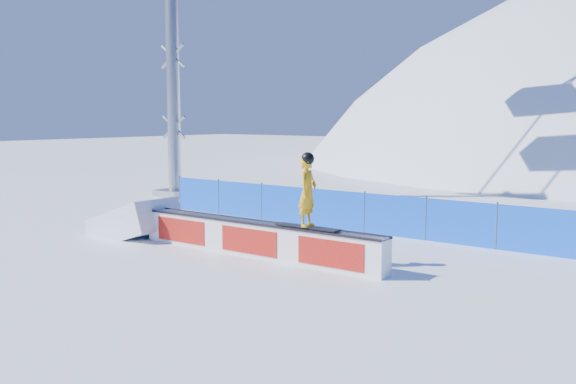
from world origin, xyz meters
The scene contains 5 objects.
ground centered at (0.00, 0.00, 0.00)m, with size 160.00×160.00×0.00m, color white.
safety_fence centered at (0.00, 4.50, 0.60)m, with size 22.05×0.05×1.30m.
rail_box centered at (-3.47, 0.03, 0.44)m, with size 7.38×0.58×0.89m.
snow_ramp centered at (-8.08, -0.01, 0.00)m, with size 2.41×1.60×0.90m, color white, non-canonical shape.
snowboarder centered at (-1.86, 0.04, 1.75)m, with size 1.69×0.66×1.76m.
Camera 1 is at (6.77, -11.88, 3.47)m, focal length 40.00 mm.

